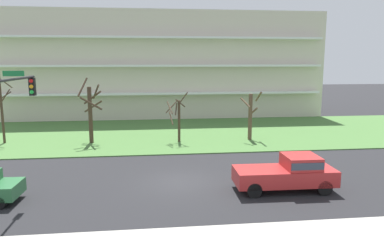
% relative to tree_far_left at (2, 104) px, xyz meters
% --- Properties ---
extents(ground, '(160.00, 160.00, 0.00)m').
position_rel_tree_far_left_xyz_m(ground, '(14.08, -11.25, -3.44)').
color(ground, '#232326').
extents(grass_lawn_strip, '(80.00, 16.00, 0.08)m').
position_rel_tree_far_left_xyz_m(grass_lawn_strip, '(14.08, 2.75, -3.40)').
color(grass_lawn_strip, '#477238').
rests_on(grass_lawn_strip, ground).
extents(apartment_building, '(38.81, 12.73, 12.80)m').
position_rel_tree_far_left_xyz_m(apartment_building, '(14.08, 16.64, 2.96)').
color(apartment_building, beige).
rests_on(apartment_building, ground).
extents(tree_far_left, '(1.53, 1.73, 7.11)m').
position_rel_tree_far_left_xyz_m(tree_far_left, '(0.00, 0.00, 0.00)').
color(tree_far_left, '#423023').
rests_on(tree_far_left, ground).
extents(tree_left, '(2.08, 2.12, 5.57)m').
position_rel_tree_far_left_xyz_m(tree_left, '(7.33, -0.63, -0.60)').
color(tree_left, '#423023').
rests_on(tree_left, ground).
extents(tree_center, '(1.96, 2.17, 4.36)m').
position_rel_tree_far_left_xyz_m(tree_center, '(14.66, -1.14, -1.20)').
color(tree_center, '#423023').
rests_on(tree_center, ground).
extents(tree_right, '(1.68, 1.63, 4.38)m').
position_rel_tree_far_left_xyz_m(tree_right, '(21.11, -1.00, -1.15)').
color(tree_right, brown).
rests_on(tree_right, ground).
extents(pickup_red_center_left, '(5.43, 2.09, 1.95)m').
position_rel_tree_far_left_xyz_m(pickup_red_center_left, '(19.81, -13.26, -2.42)').
color(pickup_red_center_left, '#B22828').
rests_on(pickup_red_center_left, ground).
extents(traffic_signal_mast, '(0.90, 5.97, 6.60)m').
position_rel_tree_far_left_xyz_m(traffic_signal_mast, '(6.49, -15.86, 1.11)').
color(traffic_signal_mast, black).
rests_on(traffic_signal_mast, ground).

